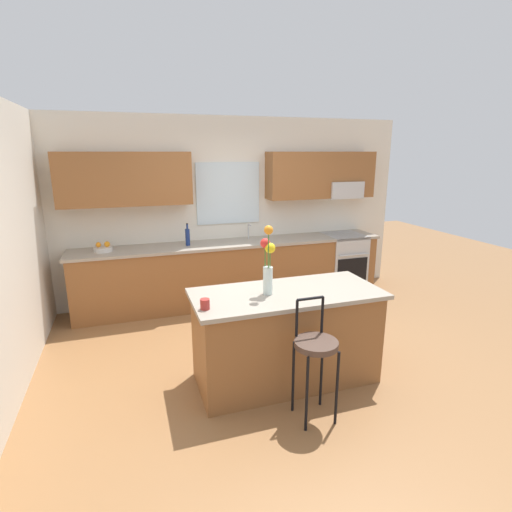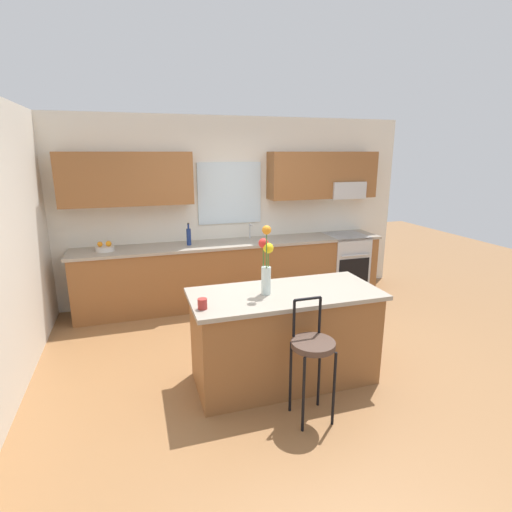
% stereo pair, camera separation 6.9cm
% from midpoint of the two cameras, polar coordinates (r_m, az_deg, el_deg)
% --- Properties ---
extents(ground_plane, '(14.00, 14.00, 0.00)m').
position_cam_midpoint_polar(ground_plane, '(4.58, 2.31, -13.84)').
color(ground_plane, olive).
extents(wall_left, '(0.12, 4.60, 2.70)m').
position_cam_midpoint_polar(wall_left, '(4.29, -33.10, 1.00)').
color(wall_left, silver).
rests_on(wall_left, ground).
extents(back_wall_assembly, '(5.60, 0.50, 2.70)m').
position_cam_midpoint_polar(back_wall_assembly, '(5.97, -4.01, 8.15)').
color(back_wall_assembly, silver).
rests_on(back_wall_assembly, ground).
extents(counter_run, '(4.56, 0.64, 0.92)m').
position_cam_midpoint_polar(counter_run, '(5.90, -3.45, -2.28)').
color(counter_run, brown).
rests_on(counter_run, ground).
extents(sink_faucet, '(0.02, 0.13, 0.23)m').
position_cam_midpoint_polar(sink_faucet, '(5.97, -1.39, 3.82)').
color(sink_faucet, '#B7BABC').
rests_on(sink_faucet, counter_run).
extents(oven_range, '(0.60, 0.64, 0.92)m').
position_cam_midpoint_polar(oven_range, '(6.57, 12.10, -0.87)').
color(oven_range, '#B7BABC').
rests_on(oven_range, ground).
extents(kitchen_island, '(1.80, 0.81, 0.92)m').
position_cam_midpoint_polar(kitchen_island, '(3.93, 3.85, -11.45)').
color(kitchen_island, brown).
rests_on(kitchen_island, ground).
extents(bar_stool_near, '(0.36, 0.36, 1.04)m').
position_cam_midpoint_polar(bar_stool_near, '(3.35, 7.98, -13.17)').
color(bar_stool_near, black).
rests_on(bar_stool_near, ground).
extents(flower_vase, '(0.13, 0.16, 0.65)m').
position_cam_midpoint_polar(flower_vase, '(3.59, 1.17, -0.76)').
color(flower_vase, silver).
rests_on(flower_vase, kitchen_island).
extents(mug_ceramic, '(0.08, 0.08, 0.09)m').
position_cam_midpoint_polar(mug_ceramic, '(3.35, -7.97, -6.90)').
color(mug_ceramic, '#A52D28').
rests_on(mug_ceramic, kitchen_island).
extents(fruit_bowl_oranges, '(0.24, 0.24, 0.13)m').
position_cam_midpoint_polar(fruit_bowl_oranges, '(5.61, -21.52, 1.03)').
color(fruit_bowl_oranges, silver).
rests_on(fruit_bowl_oranges, counter_run).
extents(bottle_olive_oil, '(0.06, 0.06, 0.32)m').
position_cam_midpoint_polar(bottle_olive_oil, '(5.63, -10.19, 2.78)').
color(bottle_olive_oil, navy).
rests_on(bottle_olive_oil, counter_run).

